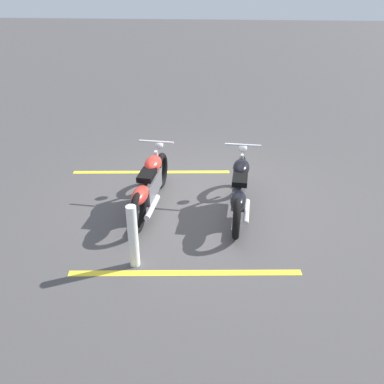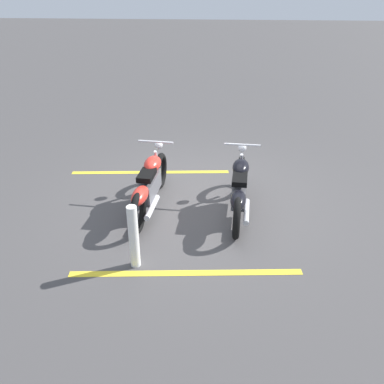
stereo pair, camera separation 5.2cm
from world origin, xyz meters
name	(u,v)px [view 2 (the right image)]	position (x,y,z in m)	size (l,w,h in m)	color
ground_plane	(195,199)	(0.00, 0.00, 0.00)	(60.00, 60.00, 0.00)	#474444
motorcycle_bright_foreground	(149,185)	(0.40, -0.76, 0.46)	(2.23, 0.62, 1.04)	black
motorcycle_dark_foreground	(239,188)	(0.44, 0.76, 0.46)	(2.23, 0.62, 1.04)	black
bollard_post	(134,237)	(1.97, -0.73, 0.47)	(0.14, 0.14, 0.95)	white
parking_stripe_near	(151,172)	(-1.04, -0.99, 0.00)	(3.20, 0.12, 0.01)	yellow
parking_stripe_mid	(186,273)	(2.11, -0.01, 0.00)	(3.20, 0.12, 0.01)	yellow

